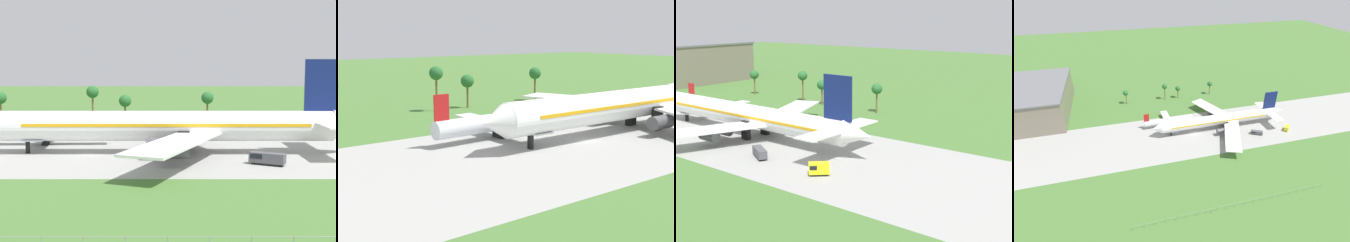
# 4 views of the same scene
# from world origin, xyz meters

# --- Properties ---
(ground_plane) EXTENTS (600.00, 600.00, 0.00)m
(ground_plane) POSITION_xyz_m (0.00, 0.00, 0.00)
(ground_plane) COLOR #477233
(taxiway_strip) EXTENTS (320.00, 44.00, 0.02)m
(taxiway_strip) POSITION_xyz_m (0.00, 0.00, 0.01)
(taxiway_strip) COLOR #9E9E99
(taxiway_strip) RESTS_ON ground_plane
(jet_airliner) EXTENTS (79.97, 61.79, 19.14)m
(jet_airliner) POSITION_xyz_m (17.45, 1.41, 5.60)
(jet_airliner) COLOR white
(jet_airliner) RESTS_ON ground_plane
(regional_aircraft) EXTENTS (28.89, 26.02, 9.58)m
(regional_aircraft) POSITION_xyz_m (-11.63, 12.18, 3.16)
(regional_aircraft) COLOR silver
(regional_aircraft) RESTS_ON ground_plane
(catering_van) EXTENTS (6.62, 4.83, 2.26)m
(catering_van) POSITION_xyz_m (33.81, -10.55, 1.23)
(catering_van) COLOR black
(catering_van) RESTS_ON ground_plane
(palm_tree_row) EXTENTS (64.07, 3.60, 11.72)m
(palm_tree_row) POSITION_xyz_m (-1.99, 47.51, 8.19)
(palm_tree_row) COLOR brown
(palm_tree_row) RESTS_ON ground_plane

